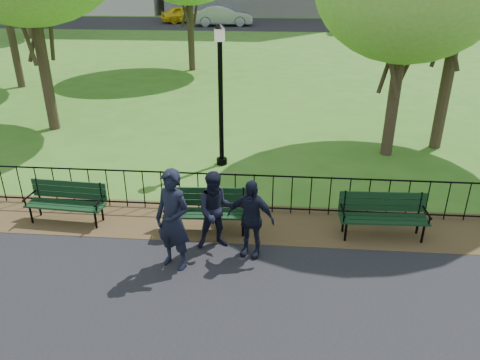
# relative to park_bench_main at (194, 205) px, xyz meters

# --- Properties ---
(ground) EXTENTS (120.00, 120.00, 0.00)m
(ground) POSITION_rel_park_bench_main_xyz_m (0.13, -1.12, -0.58)
(ground) COLOR #34661A
(dirt_strip) EXTENTS (60.00, 1.60, 0.01)m
(dirt_strip) POSITION_rel_park_bench_main_xyz_m (0.13, 0.38, -0.57)
(dirt_strip) COLOR #3E2F19
(dirt_strip) RESTS_ON ground
(far_street) EXTENTS (70.00, 9.00, 0.01)m
(far_street) POSITION_rel_park_bench_main_xyz_m (0.13, 33.88, -0.58)
(far_street) COLOR black
(far_street) RESTS_ON ground
(iron_fence) EXTENTS (24.06, 0.06, 1.00)m
(iron_fence) POSITION_rel_park_bench_main_xyz_m (0.13, 0.88, -0.08)
(iron_fence) COLOR black
(iron_fence) RESTS_ON ground
(park_bench_main) EXTENTS (1.70, 0.61, 0.95)m
(park_bench_main) POSITION_rel_park_bench_main_xyz_m (0.00, 0.00, 0.00)
(park_bench_main) COLOR black
(park_bench_main) RESTS_ON ground
(park_bench_left_a) EXTENTS (1.65, 0.61, 0.92)m
(park_bench_left_a) POSITION_rel_park_bench_main_xyz_m (-2.70, 0.21, -0.06)
(park_bench_left_a) COLOR black
(park_bench_left_a) RESTS_ON ground
(park_bench_right_a) EXTENTS (1.71, 0.58, 0.96)m
(park_bench_right_a) POSITION_rel_park_bench_main_xyz_m (3.69, 0.17, -0.04)
(park_bench_right_a) COLOR black
(park_bench_right_a) RESTS_ON ground
(lamppost) EXTENTS (0.33, 0.33, 3.62)m
(lamppost) POSITION_rel_park_bench_main_xyz_m (0.12, 3.46, 1.39)
(lamppost) COLOR black
(lamppost) RESTS_ON ground
(person_left) EXTENTS (0.79, 0.67, 1.85)m
(person_left) POSITION_rel_park_bench_main_xyz_m (-0.14, -1.19, 0.35)
(person_left) COLOR black
(person_left) RESTS_ON asphalt_path
(person_mid) EXTENTS (0.82, 0.57, 1.53)m
(person_mid) POSITION_rel_park_bench_main_xyz_m (0.51, -0.52, 0.19)
(person_mid) COLOR black
(person_mid) RESTS_ON asphalt_path
(person_right) EXTENTS (0.94, 0.57, 1.50)m
(person_right) POSITION_rel_park_bench_main_xyz_m (1.16, -0.72, 0.18)
(person_right) COLOR black
(person_right) RESTS_ON asphalt_path
(taxi) EXTENTS (4.45, 3.20, 1.41)m
(taxi) POSITION_rel_park_bench_main_xyz_m (-6.87, 34.35, 0.13)
(taxi) COLOR yellow
(taxi) RESTS_ON far_street
(sedan_silver) EXTENTS (4.99, 2.28, 1.59)m
(sedan_silver) POSITION_rel_park_bench_main_xyz_m (-3.30, 32.45, 0.22)
(sedan_silver) COLOR #989A9F
(sedan_silver) RESTS_ON far_street
(sedan_dark) EXTENTS (6.13, 3.63, 1.67)m
(sedan_dark) POSITION_rel_park_bench_main_xyz_m (11.17, 32.64, 0.26)
(sedan_dark) COLOR black
(sedan_dark) RESTS_ON far_street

